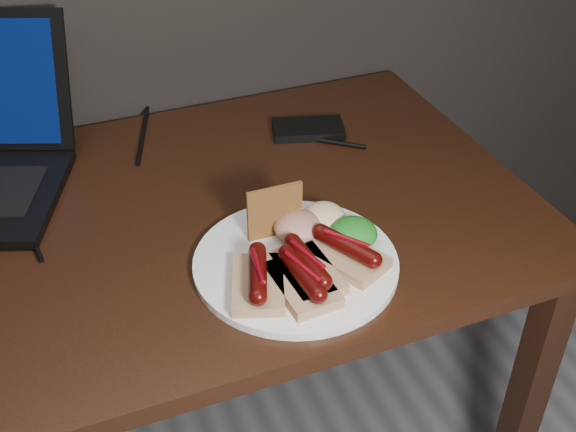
# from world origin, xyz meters

# --- Properties ---
(desk) EXTENTS (1.40, 0.70, 0.75)m
(desk) POSITION_xyz_m (0.00, 1.38, 0.66)
(desk) COLOR black
(desk) RESTS_ON ground
(hard_drive) EXTENTS (0.15, 0.11, 0.02)m
(hard_drive) POSITION_xyz_m (0.43, 1.55, 0.76)
(hard_drive) COLOR black
(hard_drive) RESTS_ON desk
(desk_cables) EXTENTS (1.03, 0.43, 0.01)m
(desk_cables) POSITION_xyz_m (-0.04, 1.51, 0.75)
(desk_cables) COLOR black
(desk_cables) RESTS_ON desk
(plate) EXTENTS (0.32, 0.32, 0.01)m
(plate) POSITION_xyz_m (0.26, 1.20, 0.76)
(plate) COLOR white
(plate) RESTS_ON desk
(bread_sausage_left) EXTENTS (0.10, 0.13, 0.04)m
(bread_sausage_left) POSITION_xyz_m (0.19, 1.16, 0.78)
(bread_sausage_left) COLOR tan
(bread_sausage_left) RESTS_ON plate
(bread_sausage_center) EXTENTS (0.08, 0.12, 0.04)m
(bread_sausage_center) POSITION_xyz_m (0.26, 1.16, 0.78)
(bread_sausage_center) COLOR tan
(bread_sausage_center) RESTS_ON plate
(bread_sausage_right) EXTENTS (0.11, 0.13, 0.04)m
(bread_sausage_right) POSITION_xyz_m (0.32, 1.17, 0.78)
(bread_sausage_right) COLOR tan
(bread_sausage_right) RESTS_ON plate
(bread_sausage_extra) EXTENTS (0.08, 0.12, 0.04)m
(bread_sausage_extra) POSITION_xyz_m (0.24, 1.14, 0.78)
(bread_sausage_extra) COLOR tan
(bread_sausage_extra) RESTS_ON plate
(crispbread) EXTENTS (0.08, 0.01, 0.08)m
(crispbread) POSITION_xyz_m (0.25, 1.27, 0.80)
(crispbread) COLOR #A7632D
(crispbread) RESTS_ON plate
(salad_greens) EXTENTS (0.07, 0.07, 0.04)m
(salad_greens) POSITION_xyz_m (0.35, 1.20, 0.78)
(salad_greens) COLOR #125C14
(salad_greens) RESTS_ON plate
(salsa_mound) EXTENTS (0.07, 0.07, 0.04)m
(salsa_mound) POSITION_xyz_m (0.28, 1.25, 0.78)
(salsa_mound) COLOR maroon
(salsa_mound) RESTS_ON plate
(coleslaw_mound) EXTENTS (0.06, 0.06, 0.04)m
(coleslaw_mound) POSITION_xyz_m (0.33, 1.26, 0.78)
(coleslaw_mound) COLOR white
(coleslaw_mound) RESTS_ON plate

